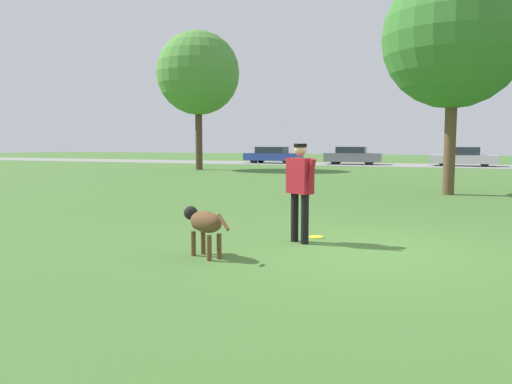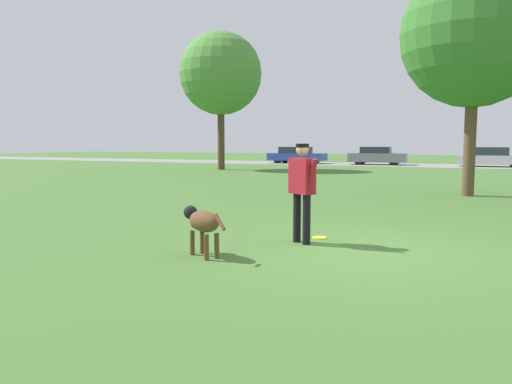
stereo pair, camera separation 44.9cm
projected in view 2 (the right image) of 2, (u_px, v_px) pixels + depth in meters
The scene contains 10 objects.
ground_plane at pixel (354, 250), 7.70m from camera, with size 120.00×120.00×0.00m, color #426B2D.
far_road_strip at pixel (451, 166), 34.49m from camera, with size 120.00×6.00×0.01m.
person at pixel (302, 184), 8.16m from camera, with size 0.65×0.46×1.64m.
dog at pixel (202, 222), 7.27m from camera, with size 0.99×0.64×0.71m.
frisbee at pixel (320, 238), 8.67m from camera, with size 0.25×0.25×0.02m.
tree_far_left at pixel (221, 74), 29.65m from camera, with size 4.91×4.91×8.18m.
tree_mid_center at pixel (474, 35), 15.02m from camera, with size 4.39×4.39×7.09m.
parked_car_blue at pixel (297, 155), 38.91m from camera, with size 4.41×1.83×1.28m.
parked_car_grey at pixel (377, 156), 36.38m from camera, with size 4.14×1.87×1.31m.
parked_car_silver at pixel (492, 157), 33.42m from camera, with size 4.38×1.94×1.32m.
Camera 2 is at (1.70, -7.53, 1.67)m, focal length 35.00 mm.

